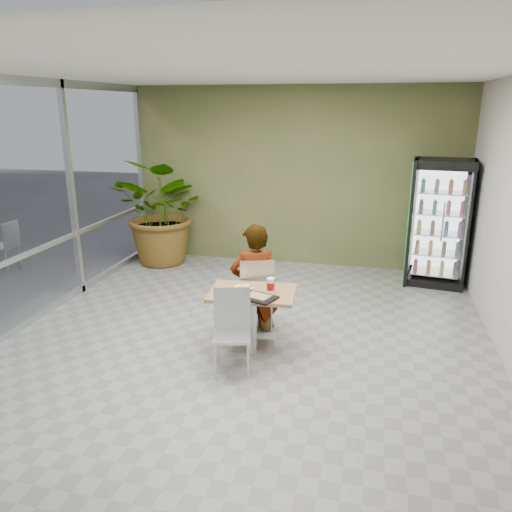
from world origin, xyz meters
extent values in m
plane|color=gray|center=(0.00, 0.00, 0.00)|extent=(7.00, 7.00, 0.00)
cube|color=#A06C44|center=(0.12, -0.11, 0.73)|extent=(1.05, 0.78, 0.04)
cylinder|color=#B7BABC|center=(0.12, -0.11, 0.36)|extent=(0.10, 0.10, 0.71)
cube|color=#B7BABC|center=(0.12, -0.11, 0.02)|extent=(0.53, 0.44, 0.04)
cube|color=#B7BABC|center=(0.00, 0.53, 0.47)|extent=(0.56, 0.56, 0.03)
cube|color=#B7BABC|center=(0.07, 0.33, 0.73)|extent=(0.42, 0.18, 0.52)
cylinder|color=#B7BABC|center=(0.11, 0.77, 0.23)|extent=(0.03, 0.03, 0.47)
cylinder|color=#B7BABC|center=(-0.24, 0.64, 0.23)|extent=(0.03, 0.03, 0.47)
cylinder|color=#B7BABC|center=(0.24, 0.42, 0.23)|extent=(0.03, 0.03, 0.47)
cylinder|color=#B7BABC|center=(-0.11, 0.29, 0.23)|extent=(0.03, 0.03, 0.47)
cube|color=#B7BABC|center=(0.03, -0.69, 0.44)|extent=(0.50, 0.50, 0.03)
cube|color=#B7BABC|center=(-0.02, -0.50, 0.68)|extent=(0.40, 0.13, 0.49)
cylinder|color=#B7BABC|center=(-0.10, -0.90, 0.22)|extent=(0.02, 0.02, 0.44)
cylinder|color=#B7BABC|center=(0.24, -0.82, 0.22)|extent=(0.02, 0.02, 0.44)
cylinder|color=#B7BABC|center=(-0.18, -0.56, 0.22)|extent=(0.02, 0.02, 0.44)
cylinder|color=#B7BABC|center=(0.16, -0.48, 0.22)|extent=(0.02, 0.02, 0.44)
imported|color=black|center=(0.00, 0.48, 0.56)|extent=(0.74, 0.61, 1.72)
cylinder|color=white|center=(-0.01, -0.03, 0.76)|extent=(0.23, 0.23, 0.01)
cylinder|color=white|center=(0.33, -0.09, 0.83)|extent=(0.09, 0.09, 0.16)
cylinder|color=#B9110B|center=(0.33, -0.09, 0.82)|extent=(0.09, 0.09, 0.09)
cylinder|color=white|center=(0.33, -0.09, 0.91)|extent=(0.10, 0.10, 0.01)
cube|color=white|center=(-0.10, -0.25, 0.76)|extent=(0.20, 0.20, 0.02)
cube|color=black|center=(0.24, -0.32, 0.76)|extent=(0.47, 0.41, 0.02)
cube|color=black|center=(2.49, 2.92, 1.02)|extent=(1.01, 0.83, 2.04)
cube|color=green|center=(2.03, 2.92, 1.02)|extent=(0.11, 0.69, 2.00)
cube|color=white|center=(2.49, 2.57, 1.04)|extent=(0.73, 0.11, 1.63)
imported|color=#356729|center=(-2.28, 2.91, 0.98)|extent=(2.19, 2.05, 1.96)
camera|label=1|loc=(1.43, -5.43, 2.83)|focal=35.00mm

